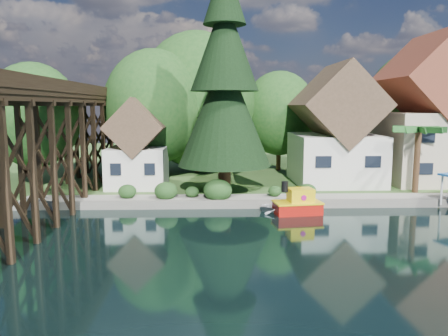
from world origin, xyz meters
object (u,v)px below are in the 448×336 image
Objects in this scene: trestle_bridge at (37,141)px; conifer at (225,83)px; tugboat at (298,204)px; boat_white_a at (286,207)px; house_left at (336,133)px; house_center at (430,119)px; shed at (137,149)px; palm_tree at (419,131)px.

conifer is (12.60, 6.34, 4.10)m from trestle_bridge.
trestle_bridge is 2.38× the size of conifer.
tugboat is 1.00m from boat_white_a.
house_center is (9.00, 0.50, 1.28)m from house_left.
house_left is 1.40× the size of shed.
conifer is 16.31m from palm_tree.
conifer is 5.02× the size of boat_white_a.
house_center reaches higher than boat_white_a.
shed reaches higher than palm_tree.
palm_tree is 13.41m from boat_white_a.
house_center is 1.77× the size of shed.
shed is 0.42× the size of conifer.
house_center is 18.53m from tugboat.
tugboat is at bearing -155.29° from palm_tree.
trestle_bridge reaches higher than boat_white_a.
house_center is at bearing -36.89° from boat_white_a.
boat_white_a is (4.29, -4.79, -9.07)m from conifer.
house_left is at bearing 138.32° from palm_tree.
palm_tree is (15.83, -0.35, -3.89)m from conifer.
boat_white_a is at bearing 5.24° from trestle_bridge.
house_left is at bearing -13.18° from boat_white_a.
shed is 15.46m from tugboat.
house_center is 2.39× the size of palm_tree.
palm_tree reaches higher than tugboat.
house_center is 0.75× the size of conifer.
house_left is at bearing -176.82° from house_center.
house_left is 11.99m from tugboat.
shed is 23.73m from palm_tree.
palm_tree is at bearing -48.75° from boat_white_a.
palm_tree is at bearing -8.10° from shed.
house_center reaches higher than trestle_bridge.
house_left is (23.00, 10.83, -0.21)m from trestle_bridge.
boat_white_a is at bearing -147.10° from house_center.
trestle_bridge is 14.69m from conifer.
palm_tree is at bearing -1.26° from conifer.
trestle_bridge is at bearing -118.19° from shed.
palm_tree is 1.57× the size of boat_white_a.
house_center is 3.90× the size of tugboat.
house_left reaches higher than shed.
house_left is 0.79× the size of house_center.
house_center is at bearing 3.18° from house_left.
shed is 2.12× the size of boat_white_a.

